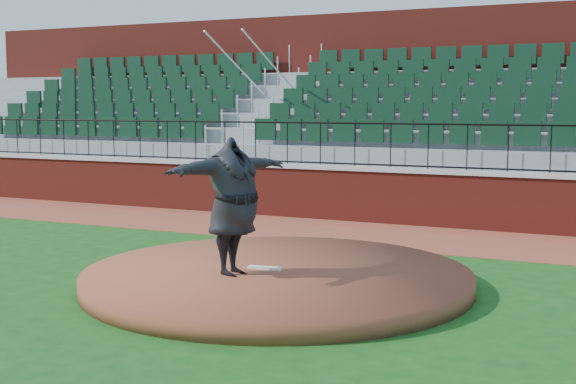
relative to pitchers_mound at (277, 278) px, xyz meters
name	(u,v)px	position (x,y,z in m)	size (l,w,h in m)	color
ground	(245,289)	(-0.36, -0.36, -0.12)	(90.00, 90.00, 0.00)	#144915
warning_track	(366,233)	(-0.36, 5.04, -0.12)	(34.00, 3.20, 0.01)	brown
field_wall	(390,198)	(-0.36, 6.64, 0.47)	(34.00, 0.35, 1.20)	maroon
wall_cap	(390,170)	(-0.36, 6.64, 1.12)	(34.00, 0.45, 0.10)	#B7B7B7
wall_railing	(391,146)	(-0.36, 6.64, 1.67)	(34.00, 0.05, 1.00)	black
seating_stands	(423,121)	(-0.36, 9.36, 2.18)	(34.00, 5.10, 4.60)	gray
concourse_wall	(449,104)	(-0.36, 12.16, 2.62)	(34.00, 0.50, 5.50)	maroon
pitchers_mound	(277,278)	(0.00, 0.00, 0.00)	(5.87, 5.87, 0.25)	brown
pitching_rubber	(265,268)	(-0.19, -0.03, 0.14)	(0.54, 0.14, 0.04)	white
pitcher	(233,206)	(-0.43, -0.57, 1.14)	(2.49, 0.68, 2.03)	black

